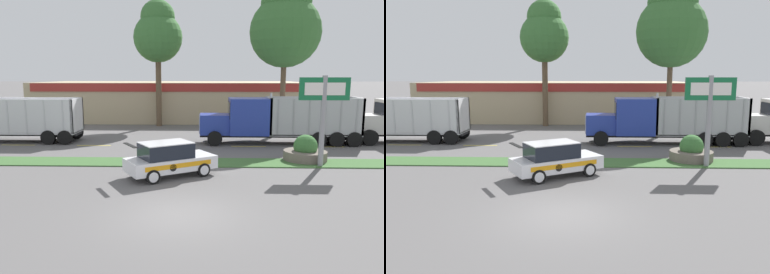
# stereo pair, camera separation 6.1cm
# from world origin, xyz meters

# --- Properties ---
(ground_plane) EXTENTS (600.00, 600.00, 0.00)m
(ground_plane) POSITION_xyz_m (0.00, 0.00, 0.00)
(ground_plane) COLOR #5B5959
(grass_verge) EXTENTS (120.00, 2.11, 0.06)m
(grass_verge) POSITION_xyz_m (0.00, 7.93, 0.03)
(grass_verge) COLOR #3D6633
(grass_verge) RESTS_ON ground_plane
(centre_line_2) EXTENTS (2.40, 0.14, 0.01)m
(centre_line_2) POSITION_xyz_m (-12.22, 12.99, 0.00)
(centre_line_2) COLOR yellow
(centre_line_2) RESTS_ON ground_plane
(centre_line_3) EXTENTS (2.40, 0.14, 0.01)m
(centre_line_3) POSITION_xyz_m (-6.82, 12.99, 0.00)
(centre_line_3) COLOR yellow
(centre_line_3) RESTS_ON ground_plane
(centre_line_4) EXTENTS (2.40, 0.14, 0.01)m
(centre_line_4) POSITION_xyz_m (-1.42, 12.99, 0.00)
(centre_line_4) COLOR yellow
(centre_line_4) RESTS_ON ground_plane
(centre_line_5) EXTENTS (2.40, 0.14, 0.01)m
(centre_line_5) POSITION_xyz_m (3.98, 12.99, 0.00)
(centre_line_5) COLOR yellow
(centre_line_5) RESTS_ON ground_plane
(centre_line_6) EXTENTS (2.40, 0.14, 0.01)m
(centre_line_6) POSITION_xyz_m (9.38, 12.99, 0.00)
(centre_line_6) COLOR yellow
(centre_line_6) RESTS_ON ground_plane
(dump_truck_mid) EXTENTS (11.27, 2.69, 3.64)m
(dump_truck_mid) POSITION_xyz_m (5.20, 14.27, 1.64)
(dump_truck_mid) COLOR black
(dump_truck_mid) RESTS_ON ground_plane
(rally_car) EXTENTS (4.61, 3.77, 1.73)m
(rally_car) POSITION_xyz_m (-0.79, 5.09, 0.87)
(rally_car) COLOR white
(rally_car) RESTS_ON ground_plane
(store_sign_post) EXTENTS (2.61, 0.28, 4.86)m
(store_sign_post) POSITION_xyz_m (7.16, 7.26, 3.43)
(store_sign_post) COLOR gray
(store_sign_post) RESTS_ON ground_plane
(stone_planter) EXTENTS (2.44, 2.44, 1.52)m
(stone_planter) POSITION_xyz_m (6.70, 8.66, 0.52)
(stone_planter) COLOR #6B6056
(stone_planter) RESTS_ON ground_plane
(store_building_backdrop) EXTENTS (28.68, 12.10, 4.13)m
(store_building_backdrop) POSITION_xyz_m (-2.75, 30.33, 2.07)
(store_building_backdrop) COLOR tan
(store_building_backdrop) RESTS_ON ground_plane
(tree_behind_left) EXTENTS (4.61, 4.61, 11.83)m
(tree_behind_left) POSITION_xyz_m (-3.47, 23.49, 8.75)
(tree_behind_left) COLOR brown
(tree_behind_left) RESTS_ON ground_plane
(tree_behind_centre) EXTENTS (5.88, 5.88, 12.84)m
(tree_behind_centre) POSITION_xyz_m (7.59, 19.70, 9.01)
(tree_behind_centre) COLOR brown
(tree_behind_centre) RESTS_ON ground_plane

